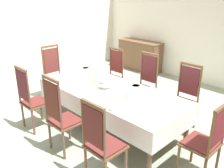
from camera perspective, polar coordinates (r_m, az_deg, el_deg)
name	(u,v)px	position (r m, az deg, el deg)	size (l,w,h in m)	color
ground	(121,123)	(4.68, 2.05, -9.09)	(6.78, 6.19, 0.04)	#949D88
back_wall	(208,24)	(6.73, 21.56, 12.93)	(6.78, 0.08, 3.10)	white
left_wall	(27,23)	(6.92, -19.33, 13.38)	(0.08, 6.19, 3.10)	white
dining_table	(110,94)	(4.19, -0.54, -2.25)	(2.68, 1.13, 0.74)	brown
tablecloth	(110,94)	(4.19, -0.54, -2.27)	(2.70, 1.15, 0.32)	white
chair_south_a	(31,98)	(4.43, -18.29, -3.15)	(0.44, 0.42, 1.16)	brown
chair_north_a	(112,74)	(5.48, 0.10, 2.44)	(0.44, 0.42, 1.14)	brown
chair_south_b	(61,115)	(3.68, -11.85, -7.14)	(0.44, 0.42, 1.23)	brown
chair_north_b	(145,83)	(4.90, 7.64, 0.21)	(0.44, 0.42, 1.20)	brown
chair_south_c	(101,142)	(3.08, -2.47, -13.27)	(0.44, 0.42, 1.14)	brown
chair_north_c	(184,97)	(4.46, 16.54, -2.82)	(0.44, 0.42, 1.16)	brown
chair_head_west	(55,74)	(5.53, -13.20, 2.35)	(0.42, 0.44, 1.23)	brown
chair_head_east	(206,140)	(3.35, 21.09, -12.15)	(0.42, 0.44, 1.09)	brown
soup_tureen	(105,82)	(4.20, -1.60, 0.43)	(0.27, 0.27, 0.22)	white
candlestick_west	(94,77)	(4.39, -4.15, 1.71)	(0.07, 0.07, 0.34)	gold
candlestick_east	(127,89)	(3.85, 3.57, -1.17)	(0.07, 0.07, 0.32)	gold
bowl_near_left	(115,108)	(3.47, 0.59, -5.61)	(0.19, 0.19, 0.04)	white
bowl_near_right	(136,86)	(4.28, 5.62, -0.49)	(0.17, 0.17, 0.04)	white
bowl_far_left	(151,90)	(4.16, 9.03, -1.32)	(0.19, 0.19, 0.04)	white
bowl_far_right	(86,68)	(5.27, -6.18, 3.63)	(0.17, 0.17, 0.04)	white
spoon_primary	(122,111)	(3.42, 2.36, -6.37)	(0.03, 0.18, 0.01)	gold
spoon_secondary	(142,88)	(4.23, 7.05, -1.01)	(0.03, 0.18, 0.01)	gold
sideboard	(140,55)	(7.66, 6.48, 6.64)	(1.44, 0.48, 0.90)	brown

